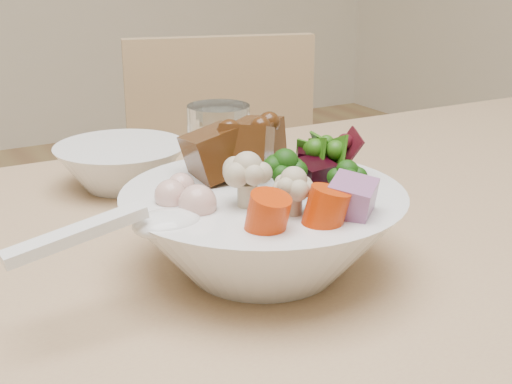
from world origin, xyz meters
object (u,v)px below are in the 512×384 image
chair_far (232,228)px  water_glass (219,162)px  food_bowl (264,224)px  dining_table (401,282)px  side_bowl (121,166)px

chair_far → water_glass: water_glass is taller
food_bowl → water_glass: 0.16m
dining_table → side_bowl: side_bowl is taller
food_bowl → water_glass: size_ratio=2.18×
chair_far → water_glass: size_ratio=6.84×
dining_table → food_bowl: size_ratio=5.83×
chair_far → food_bowl: size_ratio=3.14×
water_glass → side_bowl: (-0.07, 0.12, -0.03)m
water_glass → chair_far: bearing=60.6°
chair_far → side_bowl: 0.52m
water_glass → side_bowl: bearing=120.7°
dining_table → water_glass: (-0.15, 0.14, 0.12)m
dining_table → food_bowl: bearing=-172.7°
dining_table → chair_far: 0.61m
water_glass → side_bowl: water_glass is taller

